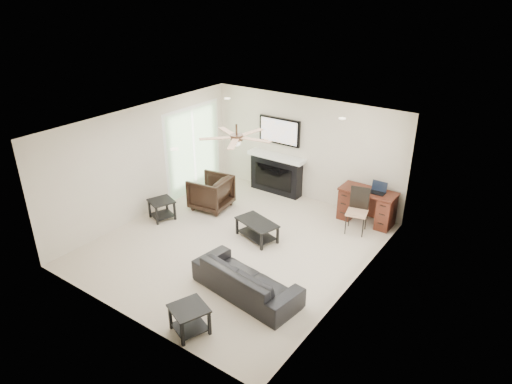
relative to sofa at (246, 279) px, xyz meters
The scene contains 10 objects.
room_shell 2.10m from the sofa, 127.09° to the left, with size 5.50×5.54×2.52m.
sofa is the anchor object (origin of this frame).
armchair 3.38m from the sofa, 140.41° to the left, with size 0.83×0.86×0.78m, color black.
coffee_table 1.84m from the sofa, 119.36° to the left, with size 0.90×0.50×0.40m, color black.
end_table_near 1.26m from the sofa, 96.84° to the right, with size 0.52×0.52×0.45m, color black.
end_table_left 3.34m from the sofa, 160.75° to the left, with size 0.50×0.50×0.45m, color black.
fireplace_unit 4.23m from the sofa, 116.02° to the left, with size 1.52×0.34×1.91m, color black.
desk 3.65m from the sofa, 79.74° to the left, with size 1.22×0.56×0.76m, color #3B180E.
desk_chair 3.12m from the sofa, 77.94° to the left, with size 0.42×0.44×0.97m, color black.
laptop 3.72m from the sofa, 76.61° to the left, with size 0.33×0.24×0.23m, color black.
Camera 1 is at (4.93, -6.29, 4.90)m, focal length 32.00 mm.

